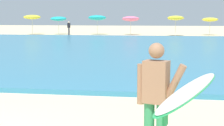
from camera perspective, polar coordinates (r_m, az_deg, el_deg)
sea at (r=23.22m, az=-0.26°, el=2.58°), size 120.00×28.00×0.14m
surfer_with_board at (r=4.85m, az=10.07°, el=-5.00°), size 1.35×2.91×1.73m
beach_umbrella_0 at (r=42.92m, az=-12.98°, el=7.35°), size 2.02×2.03×2.35m
beach_umbrella_1 at (r=42.67m, az=-8.78°, el=7.19°), size 1.94×1.95×2.17m
beach_umbrella_2 at (r=41.72m, az=-2.44°, el=7.43°), size 2.14×2.17×2.35m
beach_umbrella_3 at (r=41.10m, az=3.09°, el=7.26°), size 2.03×2.07×2.26m
beach_umbrella_4 at (r=39.38m, az=10.40°, el=7.27°), size 1.82×1.84×2.28m
beach_umbrella_5 at (r=41.61m, az=15.79°, el=6.87°), size 1.80×1.81×2.05m
beachgoer_near_row_left at (r=40.94m, az=-7.10°, el=5.76°), size 0.32×0.20×1.58m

